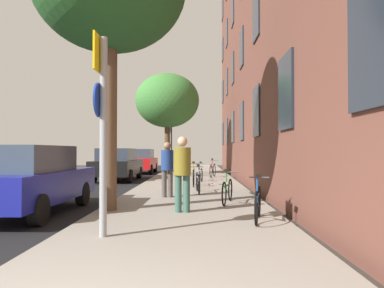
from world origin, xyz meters
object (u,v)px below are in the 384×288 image
Objects in this scene: bicycle_0 at (258,202)px; bicycle_1 at (227,190)px; pedestrian_2 at (179,160)px; car_0 at (31,179)px; sign_post at (102,118)px; bicycle_5 at (213,170)px; bicycle_4 at (200,173)px; pedestrian_1 at (167,166)px; tree_far at (167,101)px; traffic_light at (170,136)px; bicycle_2 at (198,182)px; car_2 at (141,161)px; bicycle_3 at (194,176)px; pedestrian_0 at (182,169)px; car_1 at (118,164)px.

bicycle_0 reaches higher than bicycle_1.
pedestrian_2 reaches higher than car_0.
sign_post is 2.00× the size of bicycle_5.
sign_post is 11.21m from bicycle_4.
pedestrian_1 is 0.38× the size of car_0.
car_0 is (-2.16, -12.73, -3.62)m from tree_far.
bicycle_2 is (2.15, -16.08, -2.15)m from traffic_light.
pedestrian_1 is (-1.70, 1.23, 0.59)m from bicycle_1.
bicycle_4 is 2.50m from bicycle_5.
bicycle_5 is 0.42× the size of car_2.
bicycle_3 is at bearing -76.61° from tree_far.
sign_post is 2.03× the size of bicycle_0.
bicycle_3 is 6.25m from pedestrian_0.
car_2 is at bearing 110.54° from bicycle_3.
bicycle_1 is 15.02m from car_2.
car_2 is at bearing 107.41° from bicycle_2.
traffic_light is 18.84m from bicycle_1.
pedestrian_1 reaches higher than bicycle_3.
bicycle_4 is at bearing 96.33° from bicycle_0.
traffic_light reaches higher than bicycle_1.
tree_far is 13.52m from pedestrian_0.
pedestrian_1 is (-0.93, -1.17, 0.57)m from bicycle_2.
bicycle_2 is 2.41m from bicycle_3.
car_2 is at bearing 102.13° from pedestrian_1.
bicycle_0 is 0.97× the size of pedestrian_1.
bicycle_0 is 0.98× the size of bicycle_5.
bicycle_2 is at bearing 51.53° from pedestrian_1.
tree_far reaches higher than bicycle_1.
bicycle_0 is 0.37× the size of car_0.
bicycle_1 is at bearing 58.13° from sign_post.
bicycle_4 is 9.28m from car_0.
car_2 is at bearing 118.41° from bicycle_4.
car_0 reaches higher than bicycle_3.
bicycle_5 is 4.95m from car_1.
car_1 reaches higher than bicycle_4.
pedestrian_0 is at bearing -4.49° from car_0.
tree_far is 1.37× the size of car_0.
car_0 is at bearing -99.64° from tree_far.
bicycle_0 is 12.01m from bicycle_5.
bicycle_1 is 7.23m from bicycle_4.
car_0 is at bearing -89.52° from car_1.
pedestrian_1 is at bearing -101.60° from bicycle_5.
pedestrian_0 is (-1.15, -11.02, 0.59)m from bicycle_5.
pedestrian_0 reaches higher than bicycle_5.
tree_far is 5.12m from bicycle_5.
car_1 is at bearing 135.85° from bicycle_3.
car_1 is at bearing -167.69° from bicycle_5.
sign_post is 3.75m from car_0.
tree_far reaches higher than pedestrian_1.
tree_far reaches higher than bicycle_3.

